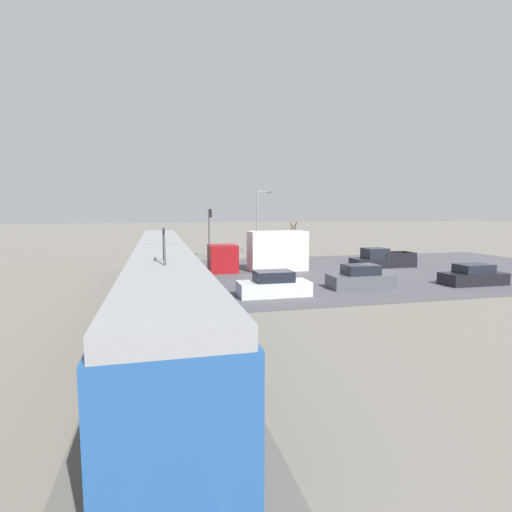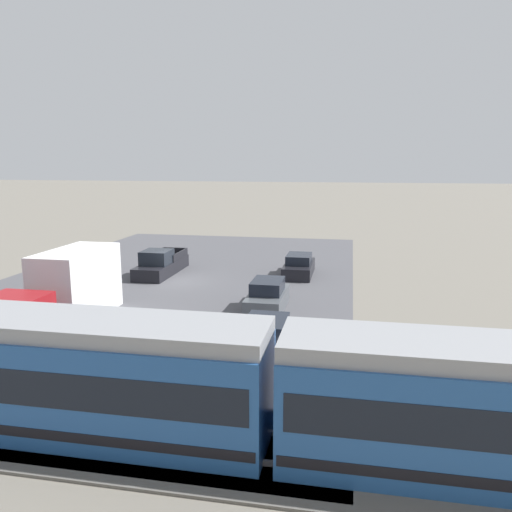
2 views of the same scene
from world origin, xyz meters
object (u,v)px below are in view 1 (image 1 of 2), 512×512
object	(u,v)px
box_truck	(264,253)
street_lamp_near_crossing	(259,218)
light_rail_tram	(162,276)
traffic_light_pole	(210,226)
no_parking_sign	(259,245)
sedan_car_0	(274,285)
street_tree	(293,240)
sedan_car_1	(473,276)
sedan_car_2	(360,278)
pickup_truck	(382,260)

from	to	relation	value
box_truck	street_lamp_near_crossing	bearing A→B (deg)	-12.45
light_rail_tram	traffic_light_pole	xyz separation A→B (m)	(22.91, -5.49, 1.79)
no_parking_sign	sedan_car_0	bearing A→B (deg)	168.01
street_tree	street_lamp_near_crossing	distance (m)	4.93
box_truck	no_parking_sign	world-z (taller)	box_truck
sedan_car_1	sedan_car_2	world-z (taller)	sedan_car_2
sedan_car_2	street_tree	size ratio (longest dim) A/B	1.07
sedan_car_0	sedan_car_2	distance (m)	6.39
traffic_light_pole	street_lamp_near_crossing	bearing A→B (deg)	-73.13
traffic_light_pole	no_parking_sign	bearing A→B (deg)	-95.68
box_truck	traffic_light_pole	size ratio (longest dim) A/B	1.54
box_truck	no_parking_sign	size ratio (longest dim) A/B	3.68
traffic_light_pole	no_parking_sign	xyz separation A→B (m)	(-0.55, -5.51, -2.12)
box_truck	street_tree	distance (m)	12.90
box_truck	sedan_car_2	bearing A→B (deg)	-155.26
box_truck	pickup_truck	xyz separation A→B (m)	(-0.49, -10.96, -0.89)
light_rail_tram	sedan_car_0	bearing A→B (deg)	-78.41
box_truck	street_tree	xyz separation A→B (m)	(11.14, -6.49, 0.18)
pickup_truck	sedan_car_0	xyz separation A→B (m)	(-9.55, 13.11, -0.04)
street_tree	no_parking_sign	xyz separation A→B (m)	(-0.16, 4.17, -0.43)
light_rail_tram	sedan_car_2	xyz separation A→B (m)	(2.33, -12.85, -1.00)
no_parking_sign	sedan_car_1	bearing A→B (deg)	-154.15
sedan_car_1	street_tree	bearing A→B (deg)	-164.26
box_truck	pickup_truck	distance (m)	11.01
pickup_truck	traffic_light_pole	bearing A→B (deg)	49.66
sedan_car_1	street_lamp_near_crossing	bearing A→B (deg)	-157.86
pickup_truck	sedan_car_1	distance (m)	9.46
pickup_truck	sedan_car_1	size ratio (longest dim) A/B	1.32
street_tree	sedan_car_1	bearing A→B (deg)	-164.26
street_lamp_near_crossing	no_parking_sign	bearing A→B (deg)	165.32
box_truck	sedan_car_2	xyz separation A→B (m)	(-9.06, -4.17, -0.92)
light_rail_tram	box_truck	bearing A→B (deg)	-37.32
box_truck	sedan_car_0	xyz separation A→B (m)	(-10.05, 2.14, -0.94)
light_rail_tram	no_parking_sign	world-z (taller)	light_rail_tram
sedan_car_0	traffic_light_pole	distance (m)	21.78
light_rail_tram	street_tree	world-z (taller)	light_rail_tram
sedan_car_2	street_lamp_near_crossing	distance (m)	22.78
light_rail_tram	pickup_truck	world-z (taller)	light_rail_tram
box_truck	traffic_light_pole	world-z (taller)	traffic_light_pole
pickup_truck	sedan_car_2	distance (m)	10.93
sedan_car_0	sedan_car_1	bearing A→B (deg)	-89.20
light_rail_tram	street_tree	bearing A→B (deg)	-33.96
sedan_car_2	sedan_car_0	bearing A→B (deg)	-81.07
sedan_car_0	sedan_car_1	distance (m)	14.55
box_truck	sedan_car_0	world-z (taller)	box_truck
box_truck	sedan_car_0	bearing A→B (deg)	167.96
sedan_car_0	sedan_car_2	size ratio (longest dim) A/B	1.01
pickup_truck	street_tree	world-z (taller)	street_tree
sedan_car_0	sedan_car_1	size ratio (longest dim) A/B	0.98
pickup_truck	traffic_light_pole	world-z (taller)	traffic_light_pole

